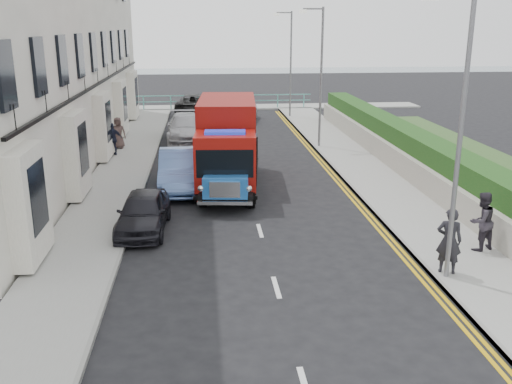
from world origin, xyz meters
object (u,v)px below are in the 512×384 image
Objects in this scene: lamp_mid at (319,70)px; red_lorry at (227,141)px; bedford_lorry at (229,171)px; pedestrian_east_near at (449,241)px; lamp_near at (457,123)px; lamp_far at (289,58)px; parked_car_front at (143,212)px.

red_lorry is (-4.93, -6.56, -2.22)m from lamp_mid.
bedford_lorry is 8.81m from pedestrian_east_near.
lamp_near is 1.00× the size of lamp_far.
lamp_near is at bearing -58.55° from red_lorry.
lamp_mid is at bearing -90.00° from lamp_far.
bedford_lorry is at bearing 49.66° from parked_car_front.
lamp_mid is 8.50m from red_lorry.
lamp_mid reaches higher than bedford_lorry.
lamp_far is at bearing 73.12° from parked_car_front.
lamp_near is 1.07× the size of red_lorry.
lamp_mid is (0.00, 16.00, 0.00)m from lamp_near.
parked_car_front is at bearing -109.77° from lamp_far.
lamp_near and lamp_mid have the same top height.
red_lorry is at bearing 117.60° from lamp_near.
lamp_mid is 1.07× the size of red_lorry.
lamp_mid is 1.00× the size of lamp_far.
bedford_lorry is at bearing -119.90° from lamp_mid.
pedestrian_east_near is (0.22, -25.77, -3.02)m from lamp_far.
lamp_far is 25.94m from pedestrian_east_near.
lamp_near is at bearing -49.24° from bedford_lorry.
red_lorry is 1.81× the size of parked_car_front.
lamp_far is at bearing 77.26° from red_lorry.
red_lorry is at bearing -38.79° from pedestrian_east_near.
lamp_far is at bearing 90.00° from lamp_near.
bedford_lorry is at bearing -104.94° from lamp_far.
lamp_near is at bearing -90.00° from lamp_far.
lamp_far reaches higher than parked_car_front.
bedford_lorry is (-4.98, -18.66, -2.91)m from lamp_far.
parked_car_front is (-7.78, -11.64, -3.38)m from lamp_mid.
red_lorry is at bearing 63.62° from parked_car_front.
parked_car_front is at bearing -115.42° from red_lorry.
red_lorry is (-4.93, -16.56, -2.22)m from lamp_far.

